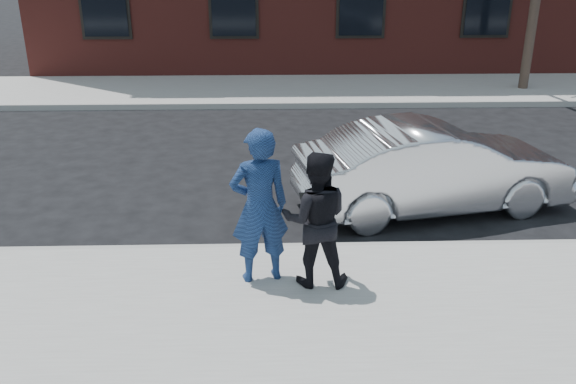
{
  "coord_description": "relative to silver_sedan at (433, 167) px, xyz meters",
  "views": [
    {
      "loc": [
        -2.62,
        -5.83,
        3.96
      ],
      "look_at": [
        -2.44,
        0.4,
        1.4
      ],
      "focal_mm": 38.0,
      "sensor_mm": 36.0,
      "label": 1
    }
  ],
  "objects": [
    {
      "name": "ground",
      "position": [
        0.1,
        -3.04,
        -0.7
      ],
      "size": [
        100.0,
        100.0,
        0.0
      ],
      "primitive_type": "plane",
      "color": "black",
      "rests_on": "ground"
    },
    {
      "name": "near_sidewalk",
      "position": [
        0.1,
        -3.29,
        -0.63
      ],
      "size": [
        50.0,
        3.5,
        0.15
      ],
      "primitive_type": "cube",
      "color": "gray",
      "rests_on": "ground"
    },
    {
      "name": "near_curb",
      "position": [
        0.1,
        -1.49,
        -0.63
      ],
      "size": [
        50.0,
        0.1,
        0.15
      ],
      "primitive_type": "cube",
      "color": "#999691",
      "rests_on": "ground"
    },
    {
      "name": "far_sidewalk",
      "position": [
        0.1,
        8.21,
        -0.63
      ],
      "size": [
        50.0,
        3.5,
        0.15
      ],
      "primitive_type": "cube",
      "color": "gray",
      "rests_on": "ground"
    },
    {
      "name": "far_curb",
      "position": [
        0.1,
        6.41,
        -0.63
      ],
      "size": [
        50.0,
        0.1,
        0.15
      ],
      "primitive_type": "cube",
      "color": "#999691",
      "rests_on": "ground"
    },
    {
      "name": "silver_sedan",
      "position": [
        0.0,
        0.0,
        0.0
      ],
      "size": [
        4.48,
        2.32,
        1.41
      ],
      "primitive_type": "imported",
      "rotation": [
        0.0,
        0.0,
        1.77
      ],
      "color": "silver",
      "rests_on": "ground"
    },
    {
      "name": "man_hoodie",
      "position": [
        -2.67,
        -2.36,
        0.4
      ],
      "size": [
        0.78,
        0.61,
        1.91
      ],
      "rotation": [
        0.0,
        0.0,
        3.38
      ],
      "color": "navy",
      "rests_on": "near_sidewalk"
    },
    {
      "name": "man_peacoat",
      "position": [
        -2.02,
        -2.47,
        0.28
      ],
      "size": [
        0.83,
        0.66,
        1.66
      ],
      "rotation": [
        0.0,
        0.0,
        3.1
      ],
      "color": "black",
      "rests_on": "near_sidewalk"
    }
  ]
}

